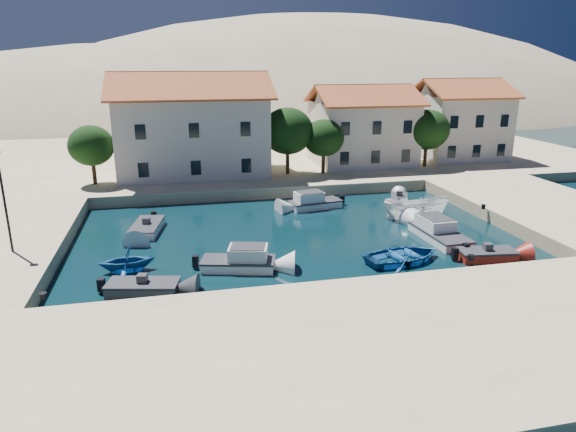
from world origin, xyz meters
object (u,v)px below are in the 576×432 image
Objects in this scene: building_right at (459,118)px; lamppost at (2,189)px; cabin_cruiser_east at (440,233)px; rowboat_south at (403,261)px; building_mid at (363,124)px; building_left at (192,123)px; cabin_cruiser_south at (238,261)px; boat_east at (415,219)px.

building_right is 46.98m from lamppost.
lamppost reaches higher than cabin_cruiser_east.
rowboat_south is at bearing -10.42° from lamppost.
building_mid is 22.72m from cabin_cruiser_east.
building_right is (30.00, 2.00, -0.46)m from building_left.
building_right reaches higher than cabin_cruiser_east.
cabin_cruiser_east is (14.09, 2.11, 0.00)m from cabin_cruiser_south.
lamppost is 28.14m from boat_east.
boat_east is (27.50, 3.63, -4.75)m from lamppost.
building_mid is 18.25m from boat_east.
building_mid is 12.04m from building_right.
building_mid reaches higher than cabin_cruiser_east.
rowboat_south is at bearing 8.81° from cabin_cruiser_south.
boat_east is (4.63, 7.84, 0.00)m from rowboat_south.
building_mid reaches higher than boat_east.
rowboat_south is 0.99× the size of boat_east.
boat_east is (16.00, -16.37, -5.94)m from building_left.
cabin_cruiser_east is at bearing -96.54° from building_mid.
building_right is 1.77× the size of cabin_cruiser_east.
building_left is 2.36× the size of lamppost.
building_right reaches higher than boat_east.
boat_east is at bearing 39.67° from cabin_cruiser_south.
building_right is at bearing -25.72° from boat_east.
rowboat_south is at bearing 125.51° from cabin_cruiser_east.
lamppost is (-11.50, -20.00, -1.18)m from building_left.
lamppost reaches higher than boat_east.
building_left is 2.75× the size of cabin_cruiser_east.
boat_east is at bearing -45.66° from building_left.
building_right reaches higher than lamppost.
building_left is 26.70m from cabin_cruiser_east.
building_left is 27.39m from rowboat_south.
boat_east is at bearing -127.32° from building_right.
building_left is 1.40× the size of building_mid.
building_right is at bearing -34.05° from cabin_cruiser_east.
building_right is 38.44m from cabin_cruiser_south.
cabin_cruiser_east is (-14.53, -23.07, -5.00)m from building_right.
building_mid is 1.69× the size of lamppost.
building_mid is (18.00, 1.00, -0.71)m from building_left.
cabin_cruiser_south is at bearing -124.50° from building_mid.
cabin_cruiser_south is (-16.62, -24.18, -4.75)m from building_mid.
cabin_cruiser_south is at bearing 96.66° from cabin_cruiser_east.
cabin_cruiser_south is 0.92× the size of boat_east.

